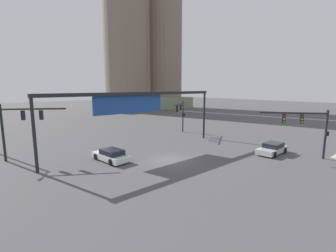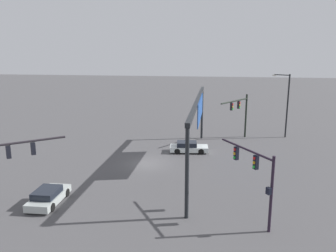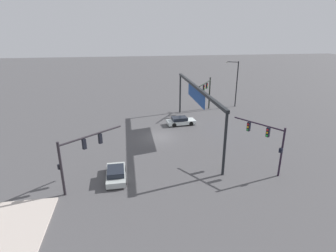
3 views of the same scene
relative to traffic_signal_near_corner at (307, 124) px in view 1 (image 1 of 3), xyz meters
The scene contains 7 objects.
ground_plane 14.54m from the traffic_signal_near_corner, 141.91° to the left, with size 232.76×232.76×0.00m, color #4C4B4D.
traffic_signal_near_corner is the anchor object (origin of this frame).
traffic_signal_opposite_side 29.00m from the traffic_signal_near_corner, 140.33° to the left, with size 5.25×3.55×5.74m.
traffic_signal_cross_street 18.20m from the traffic_signal_near_corner, 91.01° to the left, with size 5.13×3.19×5.09m.
overhead_sign_gantry 17.99m from the traffic_signal_near_corner, 129.93° to the left, with size 22.42×0.43×6.79m.
sedan_car_approaching 20.22m from the traffic_signal_near_corner, 141.48° to the left, with size 2.24×4.45×1.21m.
sedan_car_waiting_far 4.37m from the traffic_signal_near_corner, 105.77° to the left, with size 4.26×1.99×1.21m.
Camera 1 is at (-15.73, -17.62, 7.35)m, focal length 25.85 mm.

